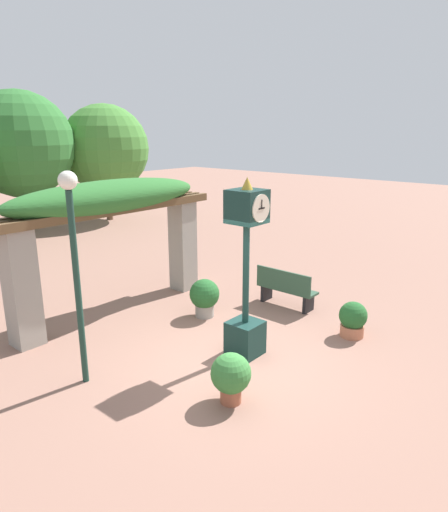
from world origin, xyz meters
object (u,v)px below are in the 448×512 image
potted_plant_near_right (204,296)px  potted_plant_near_left (231,375)px  pedestal_clock (246,274)px  potted_plant_far_left (353,319)px  lamp_post (74,247)px  park_bench (286,289)px

potted_plant_near_right → potted_plant_near_left: bearing=-130.4°
pedestal_clock → potted_plant_far_left: size_ratio=4.49×
pedestal_clock → lamp_post: (-2.41, 1.39, 0.72)m
potted_plant_near_left → park_bench: 4.03m
potted_plant_far_left → park_bench: park_bench is taller
park_bench → lamp_post: bearing=81.8°
pedestal_clock → park_bench: (2.41, 0.70, -1.09)m
pedestal_clock → potted_plant_near_right: size_ratio=3.80×
potted_plant_far_left → lamp_post: bearing=149.6°
potted_plant_far_left → lamp_post: 5.38m
park_bench → lamp_post: 5.20m
potted_plant_near_left → potted_plant_near_right: size_ratio=0.93×
potted_plant_far_left → park_bench: (0.47, 1.86, 0.07)m
potted_plant_far_left → pedestal_clock: bearing=149.2°
potted_plant_near_left → lamp_post: bearing=116.3°
pedestal_clock → lamp_post: size_ratio=0.95×
pedestal_clock → lamp_post: lamp_post is taller
park_bench → potted_plant_far_left: bearing=165.9°
lamp_post → park_bench: bearing=-8.2°
potted_plant_near_left → lamp_post: lamp_post is taller
potted_plant_near_left → pedestal_clock: bearing=30.1°
potted_plant_far_left → park_bench: 1.92m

